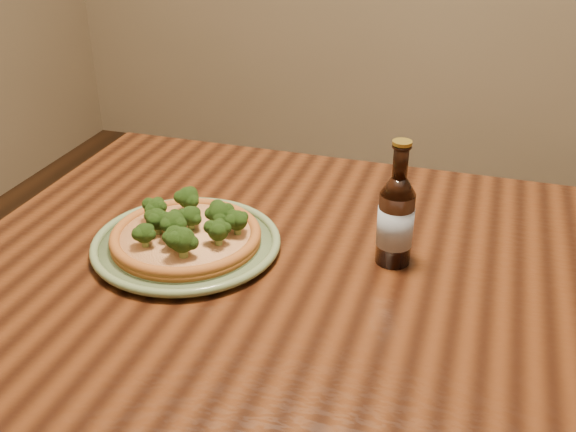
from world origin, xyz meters
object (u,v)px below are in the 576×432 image
(plate, at_px, (187,243))
(beer_bottle, at_px, (396,219))
(table, at_px, (464,355))
(pizza, at_px, (186,233))

(plate, height_order, beer_bottle, beer_bottle)
(table, relative_size, beer_bottle, 7.96)
(plate, bearing_deg, beer_bottle, 10.98)
(table, xyz_separation_m, pizza, (-0.45, 0.01, 0.12))
(plate, relative_size, pizza, 1.26)
(plate, xyz_separation_m, beer_bottle, (0.32, 0.06, 0.06))
(pizza, bearing_deg, beer_bottle, 11.14)
(beer_bottle, bearing_deg, pizza, -173.39)
(pizza, bearing_deg, table, -1.89)
(table, bearing_deg, beer_bottle, 148.39)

